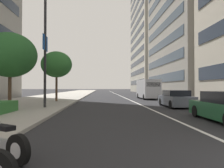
{
  "coord_description": "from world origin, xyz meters",
  "views": [
    {
      "loc": [
        -3.62,
        3.55,
        1.57
      ],
      "look_at": [
        14.06,
        2.65,
        1.85
      ],
      "focal_mm": 33.92,
      "sensor_mm": 36.0,
      "label": 1
    }
  ],
  "objects_px": {
    "car_following_behind": "(176,99)",
    "street_tree_near_plaza_corner": "(10,55)",
    "street_tree_far_plaza": "(57,65)",
    "street_lamp_with_banners": "(50,31)",
    "delivery_van_ahead": "(148,89)"
  },
  "relations": [
    {
      "from": "street_tree_near_plaza_corner",
      "to": "street_tree_far_plaza",
      "type": "relative_size",
      "value": 0.98
    },
    {
      "from": "street_lamp_with_banners",
      "to": "car_following_behind",
      "type": "bearing_deg",
      "value": -82.07
    },
    {
      "from": "delivery_van_ahead",
      "to": "car_following_behind",
      "type": "bearing_deg",
      "value": 176.74
    },
    {
      "from": "delivery_van_ahead",
      "to": "street_lamp_with_banners",
      "type": "xyz_separation_m",
      "value": [
        -12.84,
        9.97,
        4.28
      ]
    },
    {
      "from": "delivery_van_ahead",
      "to": "street_tree_far_plaza",
      "type": "bearing_deg",
      "value": 118.21
    },
    {
      "from": "car_following_behind",
      "to": "street_lamp_with_banners",
      "type": "height_order",
      "value": "street_lamp_with_banners"
    },
    {
      "from": "street_tree_near_plaza_corner",
      "to": "delivery_van_ahead",
      "type": "bearing_deg",
      "value": -41.49
    },
    {
      "from": "car_following_behind",
      "to": "street_tree_far_plaza",
      "type": "height_order",
      "value": "street_tree_far_plaza"
    },
    {
      "from": "street_lamp_with_banners",
      "to": "street_tree_far_plaza",
      "type": "xyz_separation_m",
      "value": [
        6.59,
        0.91,
        -1.75
      ]
    },
    {
      "from": "delivery_van_ahead",
      "to": "street_tree_near_plaza_corner",
      "type": "height_order",
      "value": "street_tree_near_plaza_corner"
    },
    {
      "from": "delivery_van_ahead",
      "to": "street_lamp_with_banners",
      "type": "distance_m",
      "value": 16.81
    },
    {
      "from": "car_following_behind",
      "to": "street_tree_near_plaza_corner",
      "type": "distance_m",
      "value": 12.62
    },
    {
      "from": "street_lamp_with_banners",
      "to": "street_tree_far_plaza",
      "type": "bearing_deg",
      "value": 7.88
    },
    {
      "from": "delivery_van_ahead",
      "to": "street_lamp_with_banners",
      "type": "bearing_deg",
      "value": 140.49
    },
    {
      "from": "street_lamp_with_banners",
      "to": "street_tree_near_plaza_corner",
      "type": "height_order",
      "value": "street_lamp_with_banners"
    }
  ]
}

